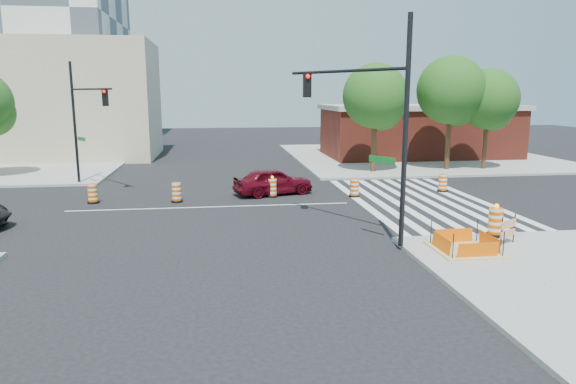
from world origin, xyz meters
name	(u,v)px	position (x,y,z in m)	size (l,w,h in m)	color
ground	(211,207)	(0.00, 0.00, 0.00)	(120.00, 120.00, 0.00)	black
sidewalk_ne	(417,156)	(18.00, 18.00, 0.07)	(22.00, 22.00, 0.15)	gray
crosswalk_east	(419,201)	(10.95, 0.00, 0.01)	(6.75, 13.50, 0.01)	silver
lane_centerline	(211,207)	(0.00, 0.00, 0.01)	(14.00, 0.12, 0.01)	silver
excavation_pit	(465,248)	(9.00, -9.00, 0.22)	(2.20, 2.20, 0.90)	tan
brick_storefront	(418,131)	(18.00, 18.00, 2.32)	(16.50, 8.50, 4.60)	maroon
beige_midrise	(72,100)	(-12.00, 22.00, 5.00)	(14.00, 10.00, 10.00)	tan
red_coupe	(273,181)	(3.45, 2.80, 0.76)	(1.79, 4.44, 1.51)	#530713
signal_pole_se	(369,110)	(6.05, -6.69, 4.99)	(3.36, 5.31, 8.13)	black
signal_pole_nw	(84,112)	(-7.34, 6.42, 4.51)	(3.29, 4.62, 7.34)	black
pit_drum	(495,223)	(11.00, -7.42, 0.69)	(0.66, 0.66, 1.29)	black
barricade	(508,228)	(10.88, -8.50, 0.75)	(0.83, 0.49, 1.09)	#E05504
tree_north_c	(376,100)	(11.38, 9.60, 5.15)	(4.51, 4.51, 7.67)	#382314
tree_north_d	(451,94)	(17.05, 9.91, 5.53)	(4.84, 4.84, 8.24)	#382314
tree_north_e	(488,103)	(19.84, 9.78, 4.93)	(4.32, 4.32, 7.35)	#382314
median_drum_1	(93,194)	(-6.05, 1.76, 0.48)	(0.60, 0.60, 1.02)	black
median_drum_2	(177,193)	(-1.77, 1.44, 0.48)	(0.60, 0.60, 1.02)	black
median_drum_3	(272,188)	(3.33, 2.10, 0.49)	(0.60, 0.60, 1.18)	black
median_drum_4	(354,188)	(7.81, 1.52, 0.48)	(0.60, 0.60, 1.02)	black
median_drum_5	(443,184)	(13.26, 2.28, 0.48)	(0.60, 0.60, 1.02)	black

